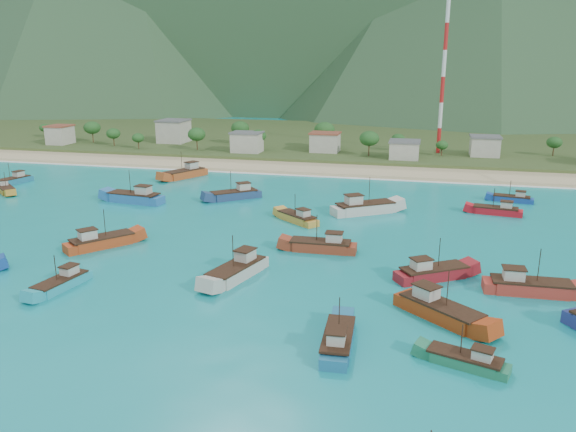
% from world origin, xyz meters
% --- Properties ---
extents(ground, '(600.00, 600.00, 0.00)m').
position_xyz_m(ground, '(0.00, 0.00, 0.00)').
color(ground, '#0D9296').
rests_on(ground, ground).
extents(beach, '(400.00, 18.00, 1.20)m').
position_xyz_m(beach, '(0.00, 79.00, 0.00)').
color(beach, beige).
rests_on(beach, ground).
extents(land, '(400.00, 110.00, 2.40)m').
position_xyz_m(land, '(0.00, 140.00, 0.00)').
color(land, '#385123').
rests_on(land, ground).
extents(surf_line, '(400.00, 2.50, 0.08)m').
position_xyz_m(surf_line, '(0.00, 69.50, 0.00)').
color(surf_line, white).
rests_on(surf_line, ground).
extents(village, '(218.78, 25.57, 7.55)m').
position_xyz_m(village, '(7.50, 101.73, 4.62)').
color(village, beige).
rests_on(village, ground).
extents(vegetation, '(276.15, 26.45, 9.07)m').
position_xyz_m(vegetation, '(-7.70, 103.06, 5.39)').
color(vegetation, '#235623').
rests_on(vegetation, ground).
extents(radio_tower, '(1.20, 1.20, 47.36)m').
position_xyz_m(radio_tower, '(34.65, 108.00, 25.28)').
color(radio_tower, red).
rests_on(radio_tower, ground).
extents(boat_1, '(4.12, 9.42, 5.38)m').
position_xyz_m(boat_1, '(-16.69, -14.66, 0.59)').
color(boat_1, teal).
rests_on(boat_1, ground).
extents(boat_2, '(8.91, 4.05, 5.08)m').
position_xyz_m(boat_2, '(49.89, 51.80, 0.53)').
color(boat_2, '#184194').
rests_on(boat_2, ground).
extents(boat_3, '(10.90, 8.64, 6.44)m').
position_xyz_m(boat_3, '(32.56, 0.80, 0.78)').
color(boat_3, maroon).
rests_on(boat_3, ground).
extents(boat_5, '(11.08, 9.98, 6.82)m').
position_xyz_m(boat_5, '(-10.41, 39.86, 0.85)').
color(boat_5, navy).
rests_on(boat_5, ground).
extents(boat_7, '(13.21, 5.24, 7.60)m').
position_xyz_m(boat_7, '(-30.63, 31.51, 0.99)').
color(boat_7, '#2567AA').
rests_on(boat_7, ground).
extents(boat_8, '(3.48, 10.20, 5.94)m').
position_xyz_m(boat_8, '(22.50, -22.10, 0.69)').
color(boat_8, '#1D658E').
rests_on(boat_8, ground).
extents(boat_9, '(9.64, 11.12, 6.76)m').
position_xyz_m(boat_9, '(-21.02, 2.29, 0.84)').
color(boat_9, '#B03C17').
rests_on(boat_9, ground).
extents(boat_10, '(9.06, 13.06, 7.52)m').
position_xyz_m(boat_10, '(-31.11, 59.51, 0.97)').
color(boat_10, '#B84B1F').
rests_on(boat_10, ground).
extents(boat_11, '(9.95, 4.32, 5.69)m').
position_xyz_m(boat_11, '(45.32, 39.84, 0.64)').
color(boat_11, red).
rests_on(boat_11, ground).
extents(boat_12, '(4.89, 10.39, 5.91)m').
position_xyz_m(boat_12, '(-69.96, 41.69, 0.68)').
color(boat_12, '#1E6F90').
rests_on(boat_12, ground).
extents(boat_13, '(11.19, 10.10, 6.90)m').
position_xyz_m(boat_13, '(33.29, -12.04, 0.86)').
color(boat_13, '#AB3711').
rests_on(boat_13, ground).
extents(boat_14, '(13.25, 10.72, 7.88)m').
position_xyz_m(boat_14, '(19.20, 34.15, 1.04)').
color(boat_14, beige).
rests_on(boat_14, ground).
extents(boat_17, '(9.42, 8.41, 5.78)m').
position_xyz_m(boat_17, '(7.40, 24.84, 0.66)').
color(boat_17, gold).
rests_on(boat_17, ground).
extents(boat_20, '(6.54, 12.26, 6.95)m').
position_xyz_m(boat_20, '(5.33, -5.16, 0.87)').
color(boat_20, beige).
rests_on(boat_20, ground).
extents(boat_22, '(11.02, 3.50, 6.47)m').
position_xyz_m(boat_22, '(15.05, 8.97, 0.78)').
color(boat_22, maroon).
rests_on(boat_22, ground).
extents(boat_24, '(8.60, 4.87, 4.87)m').
position_xyz_m(boat_24, '(35.75, -22.85, 0.49)').
color(boat_24, '#217550').
rests_on(boat_24, ground).
extents(boat_25, '(8.78, 7.91, 5.41)m').
position_xyz_m(boat_25, '(-65.12, 33.17, 0.59)').
color(boat_25, '#B57E26').
rests_on(boat_25, ground).
extents(boat_26, '(11.55, 3.73, 6.77)m').
position_xyz_m(boat_26, '(45.01, -1.55, 0.84)').
color(boat_26, '#B43025').
rests_on(boat_26, ground).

